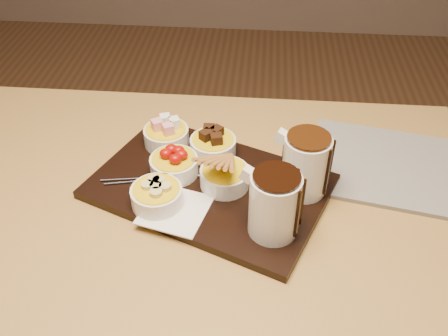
# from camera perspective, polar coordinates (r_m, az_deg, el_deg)

# --- Properties ---
(dining_table) EXTENTS (1.20, 0.80, 0.75)m
(dining_table) POSITION_cam_1_polar(r_m,az_deg,el_deg) (1.08, -3.32, -7.54)
(dining_table) COLOR #A67F3D
(dining_table) RESTS_ON ground
(serving_board) EXTENTS (0.54, 0.45, 0.02)m
(serving_board) POSITION_cam_1_polar(r_m,az_deg,el_deg) (1.02, -1.67, -2.11)
(serving_board) COLOR black
(serving_board) RESTS_ON dining_table
(napkin) EXTENTS (0.15, 0.15, 0.00)m
(napkin) POSITION_cam_1_polar(r_m,az_deg,el_deg) (0.96, -5.61, -4.78)
(napkin) COLOR white
(napkin) RESTS_ON serving_board
(bowl_marshmallows) EXTENTS (0.10, 0.10, 0.04)m
(bowl_marshmallows) POSITION_cam_1_polar(r_m,az_deg,el_deg) (1.12, -6.60, 3.61)
(bowl_marshmallows) COLOR white
(bowl_marshmallows) RESTS_ON serving_board
(bowl_cake) EXTENTS (0.10, 0.10, 0.04)m
(bowl_cake) POSITION_cam_1_polar(r_m,az_deg,el_deg) (1.08, -1.27, 2.47)
(bowl_cake) COLOR white
(bowl_cake) RESTS_ON serving_board
(bowl_strawberries) EXTENTS (0.10, 0.10, 0.04)m
(bowl_strawberries) POSITION_cam_1_polar(r_m,az_deg,el_deg) (1.04, -5.72, 0.26)
(bowl_strawberries) COLOR white
(bowl_strawberries) RESTS_ON serving_board
(bowl_biscotti) EXTENTS (0.10, 0.10, 0.04)m
(bowl_biscotti) POSITION_cam_1_polar(r_m,az_deg,el_deg) (1.00, 0.08, -1.10)
(bowl_biscotti) COLOR white
(bowl_biscotti) RESTS_ON serving_board
(bowl_bananas) EXTENTS (0.10, 0.10, 0.04)m
(bowl_bananas) POSITION_cam_1_polar(r_m,az_deg,el_deg) (0.97, -7.68, -3.26)
(bowl_bananas) COLOR white
(bowl_bananas) RESTS_ON serving_board
(pitcher_dark_chocolate) EXTENTS (0.12, 0.12, 0.12)m
(pitcher_dark_chocolate) POSITION_cam_1_polar(r_m,az_deg,el_deg) (0.88, 5.78, -4.23)
(pitcher_dark_chocolate) COLOR silver
(pitcher_dark_chocolate) RESTS_ON serving_board
(pitcher_milk_chocolate) EXTENTS (0.12, 0.12, 0.12)m
(pitcher_milk_chocolate) POSITION_cam_1_polar(r_m,az_deg,el_deg) (0.98, 9.30, 0.32)
(pitcher_milk_chocolate) COLOR silver
(pitcher_milk_chocolate) RESTS_ON serving_board
(fondue_skewers) EXTENTS (0.07, 0.26, 0.01)m
(fondue_skewers) POSITION_cam_1_polar(r_m,az_deg,el_deg) (1.03, -6.87, -1.02)
(fondue_skewers) COLOR silver
(fondue_skewers) RESTS_ON serving_board
(newspaper) EXTENTS (0.38, 0.33, 0.01)m
(newspaper) POSITION_cam_1_polar(r_m,az_deg,el_deg) (1.14, 18.21, 0.22)
(newspaper) COLOR beige
(newspaper) RESTS_ON dining_table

